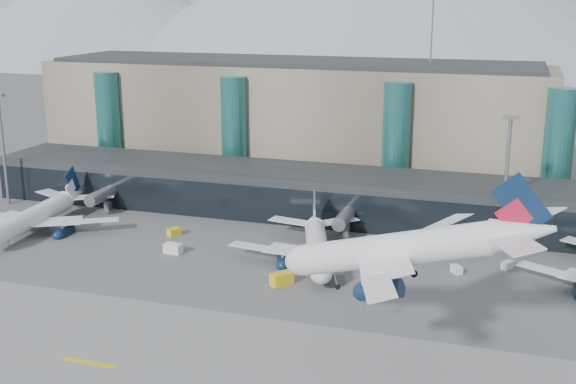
# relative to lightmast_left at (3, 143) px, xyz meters

# --- Properties ---
(ground) EXTENTS (900.00, 900.00, 0.00)m
(ground) POSITION_rel_lightmast_left_xyz_m (80.00, -45.00, -14.42)
(ground) COLOR #515154
(ground) RESTS_ON ground
(concourse) EXTENTS (170.00, 27.00, 10.00)m
(concourse) POSITION_rel_lightmast_left_xyz_m (79.98, 12.73, -9.45)
(concourse) COLOR black
(concourse) RESTS_ON ground
(terminal_main) EXTENTS (130.00, 30.00, 31.00)m
(terminal_main) POSITION_rel_lightmast_left_xyz_m (55.00, 45.00, 1.03)
(terminal_main) COLOR gray
(terminal_main) RESTS_ON ground
(teal_towers) EXTENTS (116.40, 19.40, 46.00)m
(teal_towers) POSITION_rel_lightmast_left_xyz_m (65.01, 29.01, -0.41)
(teal_towers) COLOR #246463
(teal_towers) RESTS_ON ground
(lightmast_left) EXTENTS (3.00, 1.20, 25.60)m
(lightmast_left) POSITION_rel_lightmast_left_xyz_m (0.00, 0.00, 0.00)
(lightmast_left) COLOR slate
(lightmast_left) RESTS_ON ground
(lightmast_mid) EXTENTS (3.00, 1.20, 25.60)m
(lightmast_mid) POSITION_rel_lightmast_left_xyz_m (110.00, 3.00, 0.00)
(lightmast_mid) COLOR slate
(lightmast_mid) RESTS_ON ground
(hero_jet) EXTENTS (36.59, 36.27, 11.83)m
(hero_jet) POSITION_rel_lightmast_left_xyz_m (100.80, -49.44, 3.42)
(hero_jet) COLOR silver
(hero_jet) RESTS_ON ground
(jet_parked_left) EXTENTS (35.98, 35.39, 11.62)m
(jet_parked_left) POSITION_rel_lightmast_left_xyz_m (18.63, -12.54, -10.03)
(jet_parked_left) COLOR silver
(jet_parked_left) RESTS_ON ground
(jet_parked_mid) EXTENTS (32.34, 34.12, 10.96)m
(jet_parked_mid) POSITION_rel_lightmast_left_xyz_m (77.81, -12.69, -10.27)
(jet_parked_mid) COLOR silver
(jet_parked_mid) RESTS_ON ground
(veh_a) EXTENTS (3.56, 2.24, 1.90)m
(veh_a) POSITION_rel_lightmast_left_xyz_m (51.51, -18.57, -13.47)
(veh_a) COLOR silver
(veh_a) RESTS_ON ground
(veh_b) EXTENTS (2.70, 3.11, 1.53)m
(veh_b) POSITION_rel_lightmast_left_xyz_m (47.00, -9.11, -13.65)
(veh_b) COLOR gold
(veh_b) RESTS_ON ground
(veh_c) EXTENTS (4.25, 3.43, 2.09)m
(veh_c) POSITION_rel_lightmast_left_xyz_m (83.65, -23.59, -13.37)
(veh_c) COLOR #48494D
(veh_c) RESTS_ON ground
(veh_d) EXTENTS (2.29, 2.70, 1.36)m
(veh_d) POSITION_rel_lightmast_left_xyz_m (111.52, -7.74, -13.74)
(veh_d) COLOR silver
(veh_d) RESTS_ON ground
(veh_f) EXTENTS (2.54, 3.70, 1.88)m
(veh_f) POSITION_rel_lightmast_left_xyz_m (14.01, -10.26, -13.48)
(veh_f) COLOR #48494D
(veh_f) RESTS_ON ground
(veh_g) EXTENTS (2.35, 2.63, 1.33)m
(veh_g) POSITION_rel_lightmast_left_xyz_m (103.10, -12.52, -13.76)
(veh_g) COLOR silver
(veh_g) RESTS_ON ground
(veh_h) EXTENTS (3.89, 4.21, 2.09)m
(veh_h) POSITION_rel_lightmast_left_xyz_m (75.71, -26.89, -13.37)
(veh_h) COLOR gold
(veh_h) RESTS_ON ground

